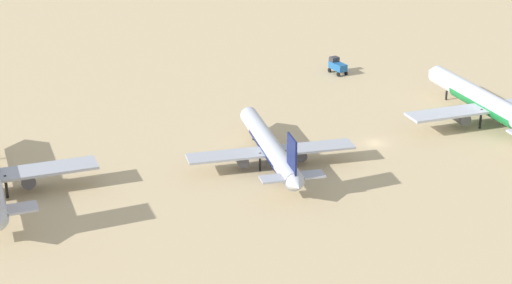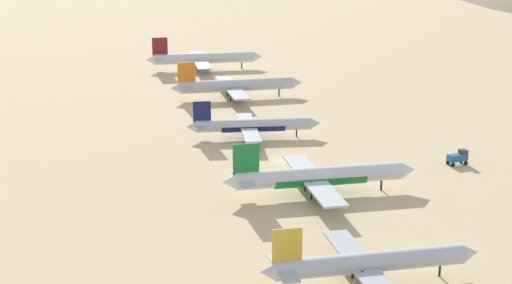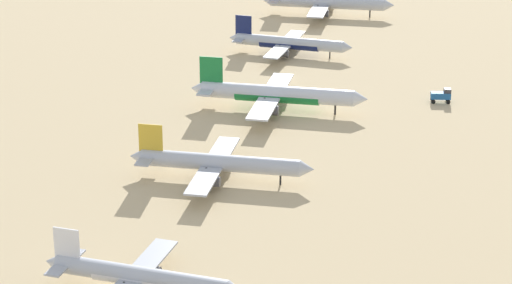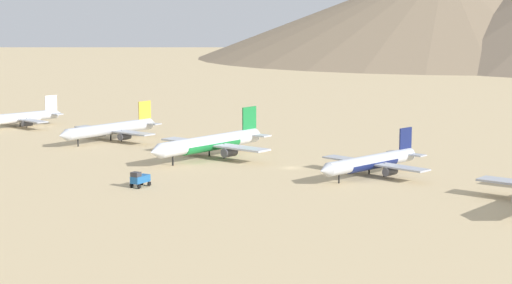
# 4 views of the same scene
# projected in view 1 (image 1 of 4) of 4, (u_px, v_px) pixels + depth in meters

# --- Properties ---
(ground_plane) EXTENTS (1800.00, 1800.00, 0.00)m
(ground_plane) POSITION_uv_depth(u_px,v_px,m) (375.00, 143.00, 169.14)
(ground_plane) COLOR tan
(parked_jet_2) EXTENTS (46.76, 38.20, 13.51)m
(parked_jet_2) POSITION_uv_depth(u_px,v_px,m) (487.00, 103.00, 178.03)
(parked_jet_2) COLOR silver
(parked_jet_2) RESTS_ON ground
(parked_jet_3) EXTENTS (39.19, 31.83, 11.30)m
(parked_jet_3) POSITION_uv_depth(u_px,v_px,m) (270.00, 147.00, 157.69)
(parked_jet_3) COLOR #B2B7C1
(parked_jet_3) RESTS_ON ground
(service_truck) EXTENTS (5.65, 4.07, 3.90)m
(service_truck) POSITION_uv_depth(u_px,v_px,m) (337.00, 65.00, 210.96)
(service_truck) COLOR #1E5999
(service_truck) RESTS_ON ground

